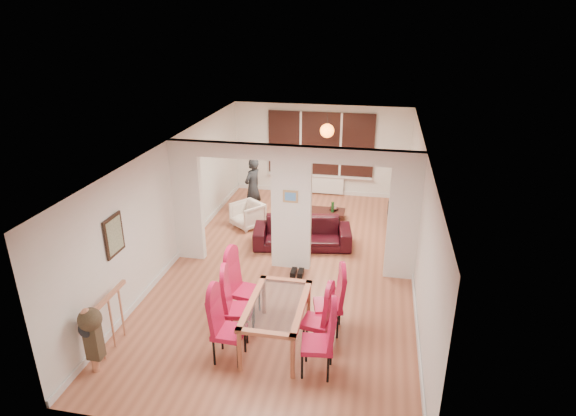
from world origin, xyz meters
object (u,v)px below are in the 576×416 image
(dining_chair_la, at_px, (229,327))
(bowl, at_px, (333,209))
(dining_chair_lc, at_px, (245,287))
(dining_chair_rb, at_px, (316,318))
(sofa, at_px, (302,233))
(armchair, at_px, (248,215))
(coffee_table, at_px, (323,215))
(person, at_px, (253,187))
(dining_chair_rc, at_px, (328,301))
(bottle, at_px, (333,207))
(television, at_px, (389,212))
(dining_chair_lb, at_px, (238,306))
(dining_table, at_px, (277,323))
(dining_chair_ra, at_px, (317,340))

(dining_chair_la, xyz_separation_m, bowl, (0.97, 5.71, -0.29))
(dining_chair_lc, relative_size, dining_chair_rb, 1.14)
(dining_chair_rb, height_order, sofa, dining_chair_rb)
(dining_chair_la, relative_size, armchair, 1.66)
(dining_chair_rb, distance_m, coffee_table, 5.11)
(dining_chair_la, distance_m, dining_chair_lc, 1.12)
(sofa, xyz_separation_m, person, (-1.57, 1.56, 0.44))
(dining_chair_rb, bearing_deg, person, 124.70)
(dining_chair_rc, bearing_deg, bottle, 82.15)
(dining_chair_lc, relative_size, sofa, 0.54)
(coffee_table, xyz_separation_m, bottle, (0.23, -0.07, 0.27))
(bottle, bearing_deg, armchair, -159.77)
(person, distance_m, coffee_table, 1.96)
(dining_chair_rb, relative_size, dining_chair_rc, 0.92)
(dining_chair_rc, xyz_separation_m, television, (1.00, 4.76, -0.29))
(dining_chair_lb, xyz_separation_m, bowl, (1.00, 5.12, -0.29))
(person, height_order, coffee_table, person)
(dining_table, bearing_deg, television, 71.50)
(dining_chair_rc, bearing_deg, bowl, 81.87)
(dining_chair_ra, bearing_deg, armchair, 109.85)
(coffee_table, bearing_deg, bowl, 15.97)
(armchair, height_order, person, person)
(television, bearing_deg, armchair, 97.62)
(dining_chair_rb, height_order, armchair, dining_chair_rb)
(dining_chair_rb, bearing_deg, bottle, 102.71)
(dining_chair_lb, height_order, coffee_table, dining_chair_lb)
(person, bearing_deg, dining_chair_lb, 35.39)
(bottle, bearing_deg, dining_chair_lc, -103.06)
(dining_chair_lc, relative_size, armchair, 1.73)
(dining_chair_rc, bearing_deg, television, 65.11)
(dining_chair_la, height_order, dining_chair_rc, dining_chair_la)
(dining_chair_rc, bearing_deg, person, 105.50)
(person, xyz_separation_m, bowl, (2.10, 0.11, -0.49))
(sofa, xyz_separation_m, bottle, (0.52, 1.53, 0.07))
(television, bearing_deg, dining_chair_lc, 144.54)
(dining_chair_rb, xyz_separation_m, television, (1.13, 5.19, -0.24))
(dining_chair_ra, height_order, television, dining_chair_ra)
(dining_chair_ra, xyz_separation_m, dining_chair_rb, (-0.10, 0.60, -0.05))
(dining_chair_ra, distance_m, armchair, 5.42)
(dining_chair_la, distance_m, television, 6.23)
(dining_chair_ra, bearing_deg, dining_chair_lc, 134.09)
(dining_chair_rb, distance_m, armchair, 4.84)
(dining_chair_lc, bearing_deg, coffee_table, 89.89)
(armchair, bearing_deg, dining_chair_lb, -38.53)
(dining_table, xyz_separation_m, bottle, (0.34, 5.05, 0.02))
(dining_chair_lb, bearing_deg, armchair, 95.20)
(dining_chair_lc, xyz_separation_m, television, (2.44, 4.63, -0.31))
(dining_chair_la, relative_size, person, 0.74)
(dining_chair_ra, bearing_deg, dining_chair_la, 171.94)
(dining_chair_ra, height_order, bowl, dining_chair_ra)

